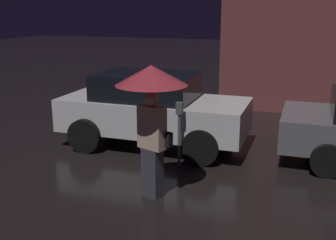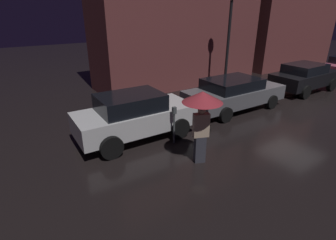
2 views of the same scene
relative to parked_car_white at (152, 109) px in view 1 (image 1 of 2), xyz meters
name	(u,v)px [view 1 (image 1 of 2)]	position (x,y,z in m)	size (l,w,h in m)	color
parked_car_white	(152,109)	(0.00, 0.00, 0.00)	(3.98, 1.88, 1.56)	silver
pedestrian_with_umbrella	(152,93)	(0.85, -2.38, 0.85)	(1.09, 1.09, 2.10)	#383842
parking_meter	(179,127)	(0.89, -1.03, -0.05)	(0.12, 0.10, 1.24)	#4C5154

